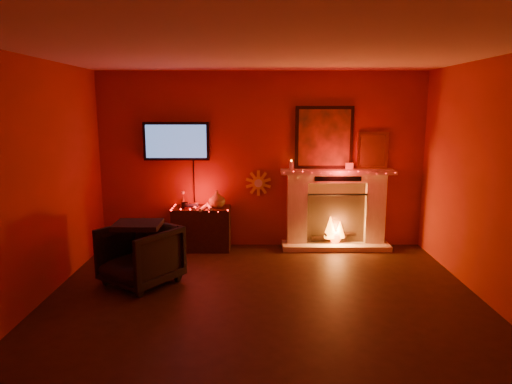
{
  "coord_description": "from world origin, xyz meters",
  "views": [
    {
      "loc": [
        -0.08,
        -4.5,
        2.17
      ],
      "look_at": [
        -0.09,
        1.7,
        1.01
      ],
      "focal_mm": 32.0,
      "sensor_mm": 36.0,
      "label": 1
    }
  ],
  "objects_px": {
    "tv": "(176,141)",
    "sunburst_clock": "(258,183)",
    "armchair": "(140,255)",
    "console_table": "(202,226)",
    "fireplace": "(335,202)"
  },
  "relations": [
    {
      "from": "fireplace",
      "to": "armchair",
      "type": "relative_size",
      "value": 2.69
    },
    {
      "from": "armchair",
      "to": "console_table",
      "type": "bearing_deg",
      "value": 102.45
    },
    {
      "from": "fireplace",
      "to": "tv",
      "type": "xyz_separation_m",
      "value": [
        -2.44,
        0.06,
        0.92
      ]
    },
    {
      "from": "console_table",
      "to": "armchair",
      "type": "relative_size",
      "value": 1.14
    },
    {
      "from": "fireplace",
      "to": "armchair",
      "type": "distance_m",
      "value": 3.08
    },
    {
      "from": "tv",
      "to": "sunburst_clock",
      "type": "relative_size",
      "value": 3.1
    },
    {
      "from": "fireplace",
      "to": "armchair",
      "type": "bearing_deg",
      "value": -150.12
    },
    {
      "from": "fireplace",
      "to": "armchair",
      "type": "xyz_separation_m",
      "value": [
        -2.65,
        -1.52,
        -0.36
      ]
    },
    {
      "from": "fireplace",
      "to": "console_table",
      "type": "relative_size",
      "value": 2.36
    },
    {
      "from": "tv",
      "to": "armchair",
      "type": "xyz_separation_m",
      "value": [
        -0.21,
        -1.59,
        -1.28
      ]
    },
    {
      "from": "console_table",
      "to": "tv",
      "type": "bearing_deg",
      "value": 153.55
    },
    {
      "from": "tv",
      "to": "sunburst_clock",
      "type": "xyz_separation_m",
      "value": [
        1.25,
        0.03,
        -0.65
      ]
    },
    {
      "from": "fireplace",
      "to": "tv",
      "type": "height_order",
      "value": "fireplace"
    },
    {
      "from": "console_table",
      "to": "armchair",
      "type": "distance_m",
      "value": 1.52
    },
    {
      "from": "armchair",
      "to": "fireplace",
      "type": "bearing_deg",
      "value": 65.71
    }
  ]
}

